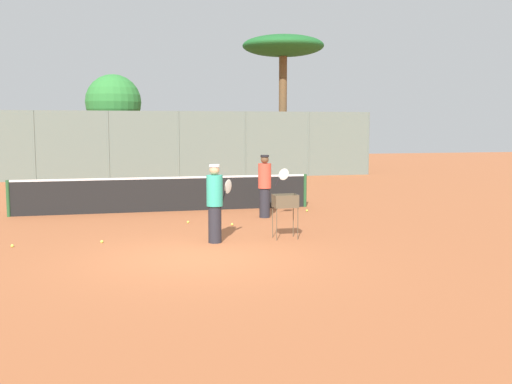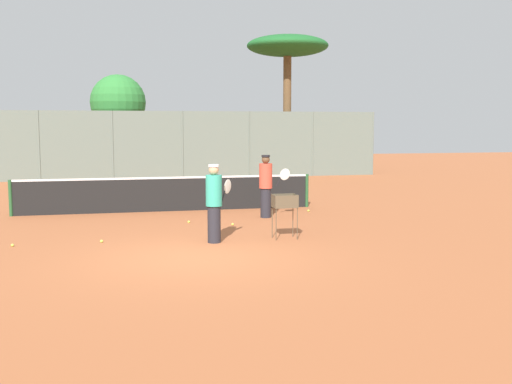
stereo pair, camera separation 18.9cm
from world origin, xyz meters
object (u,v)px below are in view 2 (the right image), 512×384
object	(u,v)px
player_white_outfit	(266,185)
player_red_cap	(214,202)
ball_cart	(285,205)
tennis_net	(167,193)

from	to	relation	value
player_white_outfit	player_red_cap	xyz separation A→B (m)	(-2.03, -3.33, -0.01)
player_red_cap	ball_cart	bearing A→B (deg)	-42.09
tennis_net	player_white_outfit	distance (m)	3.31
tennis_net	player_white_outfit	world-z (taller)	player_white_outfit
player_white_outfit	player_red_cap	size ratio (longest dim) A/B	1.01
tennis_net	player_red_cap	xyz separation A→B (m)	(0.67, -5.22, 0.37)
player_red_cap	tennis_net	bearing A→B (deg)	52.11
tennis_net	ball_cart	bearing A→B (deg)	-65.36
player_white_outfit	ball_cart	world-z (taller)	player_white_outfit
tennis_net	player_red_cap	world-z (taller)	player_red_cap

